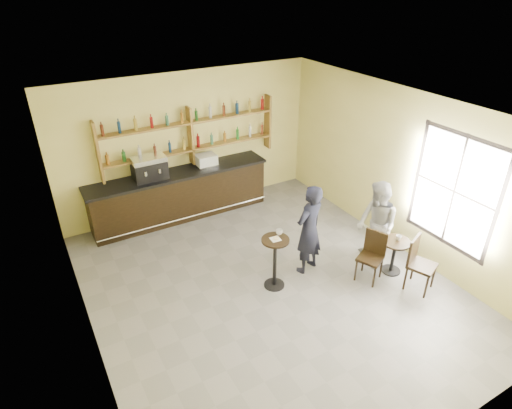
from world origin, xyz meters
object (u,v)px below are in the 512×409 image
chair_west (370,258)px  chair_south (422,265)px  bar_counter (180,195)px  cafe_table (393,256)px  pedestal_table (275,263)px  patron_second (376,225)px  espresso_machine (149,168)px  pastry_case (206,161)px  man_main (309,230)px

chair_west → chair_south: 0.89m
bar_counter → cafe_table: bar_counter is taller
pedestal_table → cafe_table: (2.15, -0.75, -0.16)m
pedestal_table → cafe_table: size_ratio=1.46×
bar_counter → patron_second: size_ratio=2.39×
espresso_machine → chair_west: espresso_machine is taller
patron_second → pedestal_table: bearing=-83.8°
espresso_machine → patron_second: (3.18, -3.55, -0.50)m
chair_south → patron_second: 1.07m
bar_counter → cafe_table: (2.69, -3.94, -0.21)m
pastry_case → chair_west: pastry_case is taller
man_main → bar_counter: bearing=-83.8°
man_main → cafe_table: size_ratio=2.58×
espresso_machine → pedestal_table: (1.16, -3.20, -0.86)m
chair_west → chair_south: (0.60, -0.65, 0.03)m
bar_counter → pedestal_table: bar_counter is taller
espresso_machine → pedestal_table: size_ratio=0.70×
patron_second → chair_south: bearing=27.1°
patron_second → espresso_machine: bearing=-122.0°
bar_counter → chair_south: size_ratio=4.05×
espresso_machine → chair_south: size_ratio=0.69×
patron_second → man_main: bearing=-95.0°
chair_south → chair_west: bearing=110.7°
espresso_machine → man_main: bearing=-57.8°
espresso_machine → cafe_table: espresso_machine is taller
pastry_case → chair_south: 5.05m
bar_counter → man_main: (1.34, -3.08, 0.33)m
bar_counter → cafe_table: bearing=-55.7°
pedestal_table → chair_west: 1.75m
espresso_machine → cafe_table: (3.32, -3.94, -1.02)m
espresso_machine → patron_second: bearing=-48.5°
pastry_case → man_main: (0.66, -3.08, -0.37)m
pedestal_table → chair_south: size_ratio=0.99×
man_main → chair_west: size_ratio=1.86×
bar_counter → pedestal_table: (0.54, -3.20, -0.05)m
bar_counter → man_main: size_ratio=2.32×
chair_south → patron_second: bearing=78.9°
pastry_case → man_main: man_main is taller
pastry_case → pedestal_table: pastry_case is taller
pedestal_table → patron_second: (2.01, -0.35, 0.36)m
pedestal_table → patron_second: patron_second is taller
chair_west → patron_second: patron_second is taller
man_main → cafe_table: man_main is taller
pastry_case → chair_south: (2.06, -4.54, -0.74)m
pastry_case → chair_west: (1.46, -3.89, -0.77)m
espresso_machine → chair_west: bearing=-54.9°
cafe_table → patron_second: size_ratio=0.40×
espresso_machine → pedestal_table: espresso_machine is taller
man_main → chair_west: (0.81, -0.81, -0.41)m
bar_counter → man_main: bearing=-66.5°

